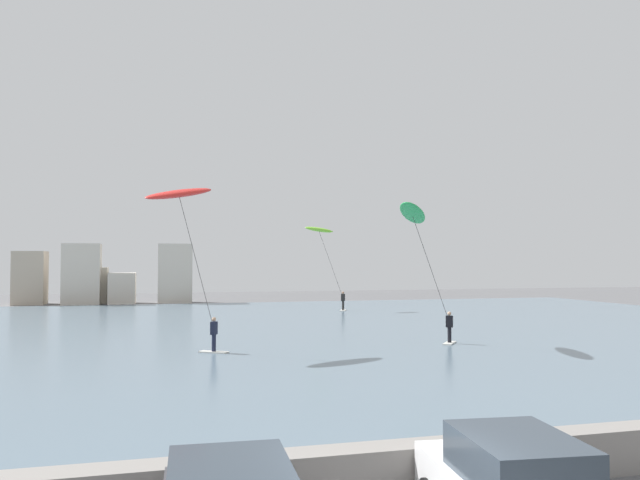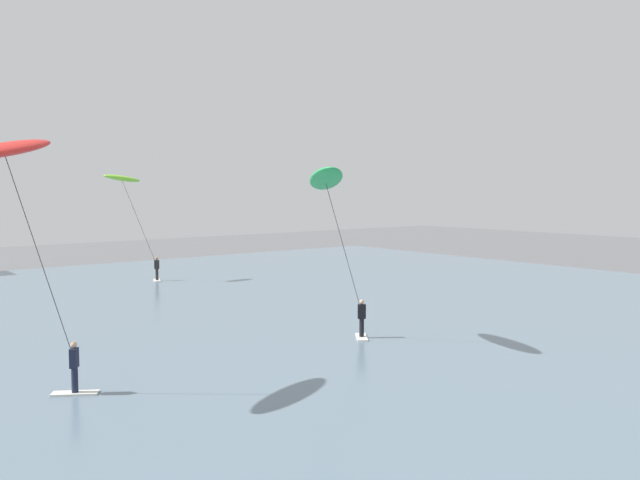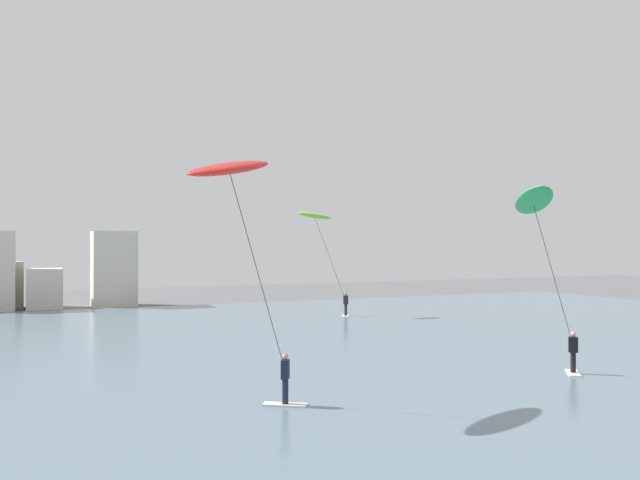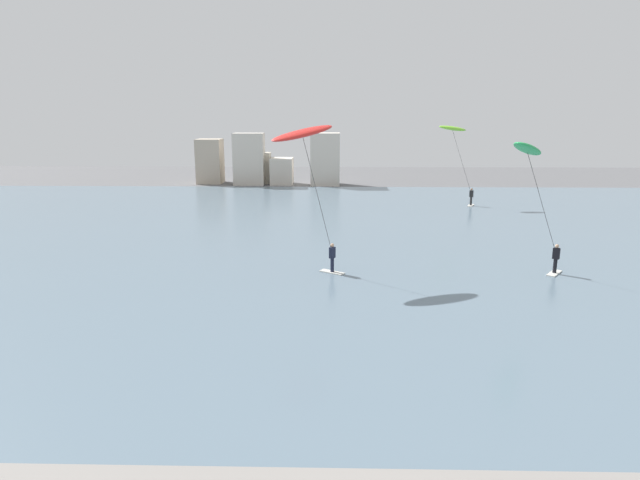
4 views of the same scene
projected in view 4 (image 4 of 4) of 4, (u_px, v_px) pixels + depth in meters
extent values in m
cube|color=slate|center=(341.00, 238.00, 37.99)|extent=(84.00, 52.00, 0.10)
cube|color=#B7A893|center=(210.00, 161.00, 66.72)|extent=(2.99, 3.05, 5.39)
cube|color=beige|center=(249.00, 159.00, 65.22)|extent=(3.65, 2.37, 6.16)
cube|color=beige|center=(253.00, 168.00, 66.87)|extent=(4.26, 2.15, 3.74)
cube|color=beige|center=(282.00, 171.00, 65.91)|extent=(2.68, 3.10, 3.18)
cube|color=beige|center=(325.00, 159.00, 64.96)|extent=(3.44, 3.19, 6.19)
cube|color=silver|center=(554.00, 273.00, 29.47)|extent=(1.21, 1.38, 0.06)
cylinder|color=black|center=(555.00, 266.00, 29.37)|extent=(0.20, 0.20, 0.78)
cube|color=black|center=(556.00, 253.00, 29.21)|extent=(0.40, 0.38, 0.60)
sphere|color=tan|center=(557.00, 246.00, 29.12)|extent=(0.20, 0.20, 0.20)
cylinder|color=#333333|center=(542.00, 204.00, 28.57)|extent=(2.08, 0.10, 5.49)
ellipsoid|color=green|center=(528.00, 149.00, 27.89)|extent=(2.98, 3.85, 1.27)
cube|color=silver|center=(471.00, 205.00, 50.59)|extent=(0.94, 1.46, 0.06)
cylinder|color=black|center=(471.00, 201.00, 50.50)|extent=(0.20, 0.20, 0.78)
cube|color=black|center=(471.00, 194.00, 50.34)|extent=(0.40, 0.33, 0.60)
sphere|color=#9E7051|center=(472.00, 189.00, 50.24)|extent=(0.20, 0.20, 0.20)
cylinder|color=#333333|center=(462.00, 162.00, 50.31)|extent=(1.85, 1.31, 5.83)
ellipsoid|color=#7AD133|center=(452.00, 128.00, 50.25)|extent=(2.58, 0.93, 0.75)
cube|color=silver|center=(332.00, 272.00, 29.65)|extent=(1.41, 1.13, 0.06)
cylinder|color=#191E33|center=(332.00, 265.00, 29.55)|extent=(0.20, 0.20, 0.78)
cube|color=#191E33|center=(332.00, 253.00, 29.39)|extent=(0.37, 0.40, 0.60)
sphere|color=tan|center=(332.00, 245.00, 29.30)|extent=(0.20, 0.20, 0.20)
cylinder|color=#333333|center=(318.00, 196.00, 29.04)|extent=(1.64, 0.72, 6.25)
ellipsoid|color=red|center=(303.00, 133.00, 28.63)|extent=(3.78, 3.08, 1.17)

